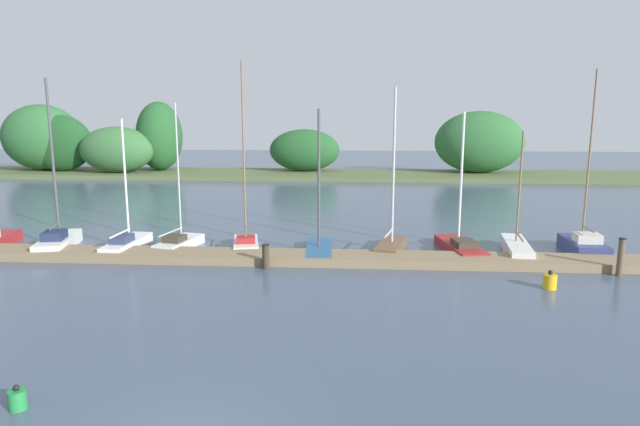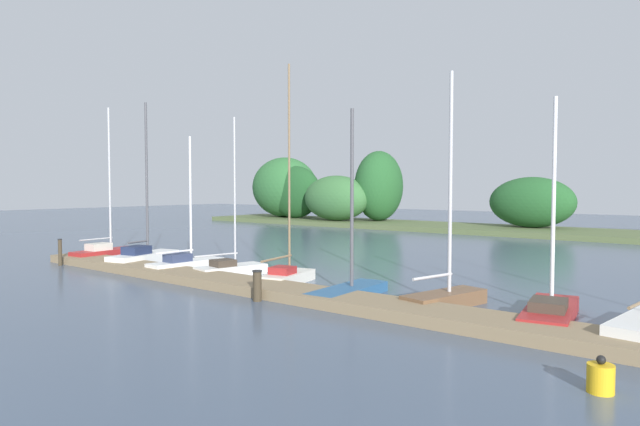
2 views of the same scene
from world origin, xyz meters
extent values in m
cube|color=#847051|center=(0.00, 13.32, 0.17)|extent=(29.83, 1.80, 0.35)
cube|color=#56663D|center=(0.00, 43.58, 0.20)|extent=(69.77, 8.00, 0.40)
ellipsoid|color=#235628|center=(-16.51, 44.80, 3.77)|extent=(4.37, 5.39, 6.74)
ellipsoid|color=#386B38|center=(-19.87, 42.38, 2.59)|extent=(7.17, 4.12, 4.38)
ellipsoid|color=#2D6633|center=(14.67, 44.65, 3.32)|extent=(8.45, 5.21, 5.84)
ellipsoid|color=#2D6633|center=(-28.25, 44.16, 3.64)|extent=(7.88, 5.88, 6.48)
ellipsoid|color=#1E4C23|center=(-25.98, 43.24, 3.14)|extent=(6.61, 3.14, 5.49)
ellipsoid|color=#235628|center=(-2.08, 44.91, 2.44)|extent=(6.85, 3.70, 4.08)
cube|color=maroon|center=(-13.65, 16.12, 0.24)|extent=(0.67, 0.93, 0.46)
cube|color=white|center=(-10.38, 14.63, 0.29)|extent=(1.97, 3.80, 0.58)
cube|color=white|center=(-10.75, 16.22, 0.26)|extent=(0.83, 1.03, 0.49)
cube|color=#1E2847|center=(-10.27, 14.19, 0.76)|extent=(1.10, 1.26, 0.37)
cylinder|color=#4C4C51|center=(-10.44, 14.90, 4.10)|extent=(0.12, 0.12, 7.05)
cylinder|color=#4C4C51|center=(-10.30, 14.32, 1.14)|extent=(0.38, 1.29, 0.09)
cube|color=white|center=(-7.15, 14.59, 0.25)|extent=(1.11, 3.48, 0.50)
cube|color=white|center=(-7.09, 16.14, 0.23)|extent=(0.57, 0.88, 0.43)
cube|color=#2D3856|center=(-7.17, 14.16, 0.66)|extent=(0.77, 1.06, 0.33)
cylinder|color=silver|center=(-7.14, 14.85, 3.18)|extent=(0.10, 0.10, 5.37)
cylinder|color=silver|center=(-7.18, 14.02, 0.93)|extent=(0.16, 1.85, 0.08)
cube|color=white|center=(-4.94, 15.15, 0.21)|extent=(1.64, 3.06, 0.42)
cube|color=white|center=(-4.67, 16.43, 0.19)|extent=(0.72, 0.83, 0.36)
cube|color=#3D3328|center=(-5.02, 14.79, 0.56)|extent=(0.96, 1.02, 0.28)
cylinder|color=#B7B7BC|center=(-4.90, 15.36, 3.49)|extent=(0.08, 0.08, 6.14)
cylinder|color=#B7B7BC|center=(-5.08, 14.50, 0.91)|extent=(0.47, 1.92, 0.07)
cube|color=silver|center=(-1.86, 15.21, 0.21)|extent=(1.60, 2.82, 0.42)
cube|color=silver|center=(-2.11, 16.38, 0.19)|extent=(0.72, 0.77, 0.35)
cube|color=maroon|center=(-1.79, 14.88, 0.55)|extent=(0.96, 0.95, 0.27)
cylinder|color=#7F6647|center=(-1.90, 15.40, 4.38)|extent=(0.09, 0.09, 7.92)
cylinder|color=#7F6647|center=(-1.71, 14.48, 1.05)|extent=(0.51, 2.07, 0.08)
cube|color=#285684|center=(1.51, 14.47, 0.18)|extent=(1.33, 3.67, 0.35)
cube|color=#285684|center=(1.41, 16.09, 0.16)|extent=(0.67, 0.94, 0.30)
cylinder|color=#4C4C51|center=(1.49, 14.74, 3.32)|extent=(0.12, 0.12, 5.94)
cube|color=brown|center=(4.67, 15.17, 0.23)|extent=(1.65, 3.14, 0.45)
cube|color=brown|center=(4.99, 16.48, 0.20)|extent=(0.69, 0.85, 0.39)
cylinder|color=#B7B7BC|center=(4.72, 15.38, 3.83)|extent=(0.11, 0.11, 6.75)
cylinder|color=#B7B7BC|center=(4.54, 14.63, 0.99)|extent=(0.50, 1.69, 0.09)
cube|color=maroon|center=(7.75, 15.30, 0.21)|extent=(1.82, 3.99, 0.42)
cube|color=maroon|center=(7.46, 17.00, 0.19)|extent=(0.81, 1.06, 0.35)
cube|color=#3D3328|center=(7.83, 14.83, 0.55)|extent=(1.07, 1.29, 0.27)
cylinder|color=silver|center=(7.70, 15.58, 3.29)|extent=(0.11, 0.11, 5.74)
cube|color=white|center=(10.09, 14.95, 0.30)|extent=(1.37, 3.79, 0.59)
cube|color=white|center=(10.30, 16.60, 0.27)|extent=(0.62, 0.98, 0.50)
cylinder|color=#7F6647|center=(10.13, 15.22, 2.98)|extent=(0.09, 0.09, 4.77)
cylinder|color=#7F6647|center=(10.03, 14.42, 0.97)|extent=(0.30, 1.78, 0.07)
cube|color=navy|center=(13.14, 15.54, 0.30)|extent=(1.51, 3.02, 0.60)
cube|color=navy|center=(13.20, 16.87, 0.27)|extent=(0.79, 0.78, 0.51)
cube|color=beige|center=(13.12, 15.17, 0.79)|extent=(1.07, 0.94, 0.39)
cylinder|color=#7F6647|center=(13.15, 15.76, 4.26)|extent=(0.09, 0.09, 7.34)
cylinder|color=#7F6647|center=(13.12, 15.16, 1.18)|extent=(0.13, 1.34, 0.07)
cylinder|color=#3D3323|center=(-0.44, 12.20, 0.48)|extent=(0.28, 0.28, 0.96)
cylinder|color=black|center=(-0.44, 12.20, 0.98)|extent=(0.32, 0.32, 0.04)
cylinder|color=brown|center=(13.15, 12.17, 0.72)|extent=(0.24, 0.24, 1.44)
cylinder|color=black|center=(13.15, 12.17, 1.46)|extent=(0.27, 0.27, 0.04)
cylinder|color=#23843D|center=(-3.92, 1.47, 0.21)|extent=(0.37, 0.37, 0.42)
sphere|color=black|center=(-3.92, 1.47, 0.48)|extent=(0.13, 0.13, 0.13)
cylinder|color=gold|center=(9.99, 10.42, 0.26)|extent=(0.47, 0.47, 0.51)
sphere|color=black|center=(9.99, 10.42, 0.60)|extent=(0.16, 0.16, 0.16)
camera|label=1|loc=(3.17, -8.65, 6.17)|focal=30.74mm
camera|label=2|loc=(12.07, -0.28, 3.69)|focal=30.84mm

